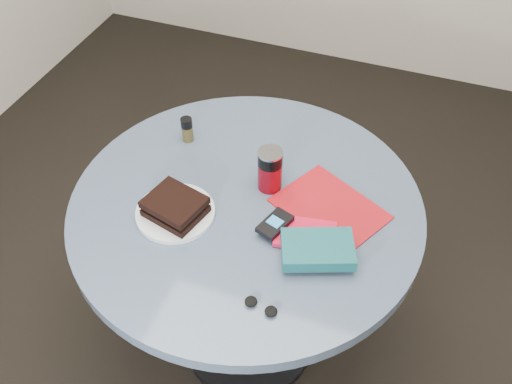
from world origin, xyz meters
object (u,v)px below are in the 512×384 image
(soda_can, at_px, (270,170))
(magazine, at_px, (330,209))
(table, at_px, (247,239))
(sandwich, at_px, (175,206))
(pepper_grinder, at_px, (187,129))
(headphones, at_px, (261,306))
(novel, at_px, (318,249))
(red_book, at_px, (305,234))
(mp3_player, at_px, (275,224))
(plate, at_px, (175,213))

(soda_can, bearing_deg, magazine, -8.34)
(soda_can, bearing_deg, table, -117.23)
(sandwich, distance_m, magazine, 0.43)
(pepper_grinder, distance_m, headphones, 0.66)
(novel, bearing_deg, red_book, 109.11)
(table, relative_size, soda_can, 7.53)
(soda_can, height_order, pepper_grinder, soda_can)
(red_book, distance_m, mp3_player, 0.08)
(pepper_grinder, bearing_deg, sandwich, -70.59)
(table, xyz_separation_m, mp3_player, (0.11, -0.07, 0.19))
(red_book, xyz_separation_m, headphones, (-0.03, -0.25, -0.00))
(table, height_order, pepper_grinder, pepper_grinder)
(magazine, relative_size, novel, 1.56)
(plate, distance_m, red_book, 0.36)
(soda_can, height_order, magazine, soda_can)
(sandwich, bearing_deg, novel, -0.76)
(soda_can, distance_m, red_book, 0.22)
(table, distance_m, pepper_grinder, 0.39)
(headphones, bearing_deg, mp3_player, 101.38)
(soda_can, relative_size, magazine, 0.47)
(red_book, bearing_deg, magazine, 63.84)
(headphones, bearing_deg, novel, 66.60)
(soda_can, xyz_separation_m, magazine, (0.19, -0.03, -0.06))
(pepper_grinder, xyz_separation_m, headphones, (0.43, -0.50, -0.03))
(pepper_grinder, bearing_deg, magazine, -15.17)
(table, bearing_deg, magazine, 13.24)
(plate, relative_size, novel, 1.19)
(plate, distance_m, novel, 0.41)
(sandwich, bearing_deg, table, 36.54)
(sandwich, height_order, headphones, sandwich)
(magazine, bearing_deg, sandwich, -128.70)
(magazine, height_order, headphones, headphones)
(plate, height_order, headphones, headphones)
(soda_can, xyz_separation_m, headphones, (0.12, -0.40, -0.06))
(mp3_player, bearing_deg, red_book, 4.47)
(sandwich, relative_size, magazine, 0.61)
(table, relative_size, magazine, 3.51)
(mp3_player, xyz_separation_m, headphones, (0.05, -0.24, -0.02))
(soda_can, bearing_deg, headphones, -73.50)
(novel, bearing_deg, magazine, 73.28)
(plate, distance_m, mp3_player, 0.28)
(soda_can, height_order, headphones, soda_can)
(magazine, height_order, red_book, red_book)
(sandwich, height_order, soda_can, soda_can)
(table, height_order, soda_can, soda_can)
(mp3_player, height_order, headphones, mp3_player)
(sandwich, distance_m, novel, 0.40)
(novel, distance_m, mp3_player, 0.14)
(red_book, xyz_separation_m, novel, (0.05, -0.06, 0.02))
(plate, bearing_deg, magazine, 22.87)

